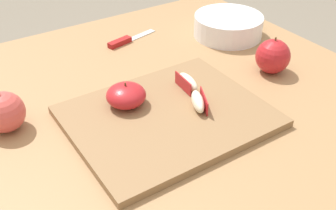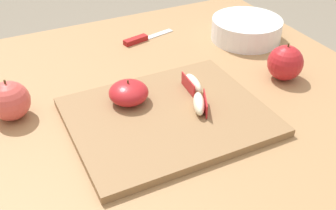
{
  "view_description": "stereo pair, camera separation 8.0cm",
  "coord_description": "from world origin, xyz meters",
  "views": [
    {
      "loc": [
        -0.29,
        -0.62,
        1.25
      ],
      "look_at": [
        0.07,
        -0.07,
        0.79
      ],
      "focal_mm": 43.55,
      "sensor_mm": 36.0,
      "label": 1
    },
    {
      "loc": [
        -0.22,
        -0.66,
        1.25
      ],
      "look_at": [
        0.07,
        -0.07,
        0.79
      ],
      "focal_mm": 43.55,
      "sensor_mm": 36.0,
      "label": 2
    }
  ],
  "objects": [
    {
      "name": "dining_table",
      "position": [
        0.0,
        0.0,
        0.65
      ],
      "size": [
        1.19,
        0.94,
        0.75
      ],
      "color": "#9E754C",
      "rests_on": "ground_plane"
    },
    {
      "name": "apple_wedge_right",
      "position": [
        0.13,
        -0.09,
        0.79
      ],
      "size": [
        0.05,
        0.07,
        0.03
      ],
      "color": "#F4EACC",
      "rests_on": "cutting_board"
    },
    {
      "name": "apple_half_skin_up",
      "position": [
        0.02,
        -0.0,
        0.79
      ],
      "size": [
        0.08,
        0.08,
        0.05
      ],
      "color": "#B21E23",
      "rests_on": "cutting_board"
    },
    {
      "name": "cutting_board",
      "position": [
        0.07,
        -0.07,
        0.76
      ],
      "size": [
        0.39,
        0.31,
        0.02
      ],
      "color": "olive",
      "rests_on": "dining_table"
    },
    {
      "name": "whole_apple_crimson",
      "position": [
        0.38,
        -0.05,
        0.79
      ],
      "size": [
        0.08,
        0.08,
        0.09
      ],
      "color": "#B21E23",
      "rests_on": "dining_table"
    },
    {
      "name": "apple_wedge_back",
      "position": [
        0.16,
        -0.02,
        0.79
      ],
      "size": [
        0.03,
        0.07,
        0.03
      ],
      "color": "#F4EACC",
      "rests_on": "cutting_board"
    },
    {
      "name": "paring_knife",
      "position": [
        0.16,
        0.29,
        0.76
      ],
      "size": [
        0.16,
        0.05,
        0.01
      ],
      "color": "silver",
      "rests_on": "dining_table"
    },
    {
      "name": "ceramic_fruit_bowl",
      "position": [
        0.43,
        0.17,
        0.78
      ],
      "size": [
        0.19,
        0.19,
        0.06
      ],
      "color": "white",
      "rests_on": "dining_table"
    },
    {
      "name": "whole_apple_pink_lady",
      "position": [
        -0.21,
        0.08,
        0.79
      ],
      "size": [
        0.08,
        0.08,
        0.09
      ],
      "color": "#D14C47",
      "rests_on": "dining_table"
    }
  ]
}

